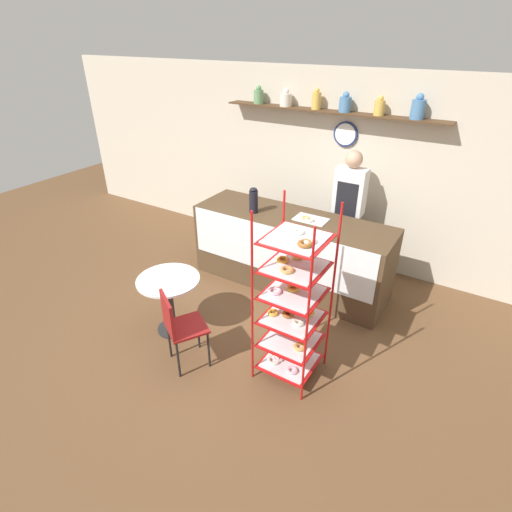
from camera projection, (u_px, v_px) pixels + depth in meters
The scene contains 9 objects.
ground_plane at pixel (234, 338), 4.60m from camera, with size 14.00×14.00×0.00m, color brown.
back_wall at pixel (328, 168), 5.74m from camera, with size 10.00×0.30×2.70m.
display_counter at pixel (291, 251), 5.36m from camera, with size 2.64×0.80×1.01m.
pastry_rack at pixel (292, 305), 3.76m from camera, with size 0.58×0.58×1.83m.
person_worker at pixel (348, 209), 5.40m from camera, with size 0.40×0.23×1.78m.
cafe_table at pixel (170, 292), 4.49m from camera, with size 0.70×0.70×0.70m.
cafe_chair at pixel (178, 323), 3.98m from camera, with size 0.52×0.52×0.88m.
coffee_carafe at pixel (254, 200), 5.16m from camera, with size 0.11×0.11×0.34m.
donut_tray_counter at pixel (308, 219), 5.02m from camera, with size 0.42×0.26×0.05m.
Camera 1 is at (2.08, -2.88, 3.09)m, focal length 28.00 mm.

